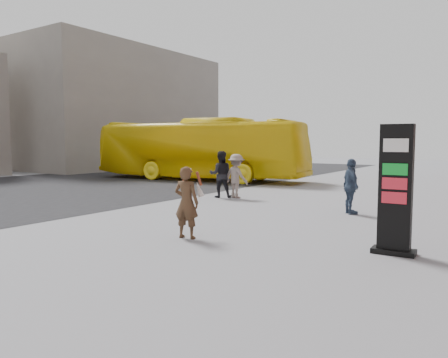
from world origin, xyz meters
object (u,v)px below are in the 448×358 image
Objects in this scene: bus at (200,150)px; pedestrian_a at (221,174)px; woman at (187,202)px; pedestrian_b at (236,176)px; info_pylon at (396,190)px; pedestrian_c at (351,186)px.

pedestrian_a is (5.61, -6.04, -0.84)m from bus.
pedestrian_b is at bearing -75.81° from woman.
info_pylon is 1.55× the size of woman.
info_pylon is 4.57m from woman.
woman is 0.90× the size of pedestrian_a.
pedestrian_c is (-2.26, 4.30, -0.44)m from info_pylon.
bus is at bearing 18.75° from pedestrian_c.
woman is (-4.39, -1.20, -0.44)m from info_pylon.
pedestrian_b is at bearing 140.09° from info_pylon.
woman is 15.61m from bus.
pedestrian_a reaches higher than pedestrian_b.
info_pylon is 0.21× the size of bus.
info_pylon reaches higher than pedestrian_c.
info_pylon is at bearing -137.96° from bus.
pedestrian_c is at bearing -120.11° from woman.
pedestrian_b is at bearing -140.91° from bus.
woman is 0.13× the size of bus.
pedestrian_c is (5.04, -1.29, -0.01)m from pedestrian_b.
pedestrian_a is 1.08× the size of pedestrian_c.
bus reaches higher than pedestrian_a.
woman is at bearing 84.63° from pedestrian_a.
woman is 0.96× the size of pedestrian_b.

